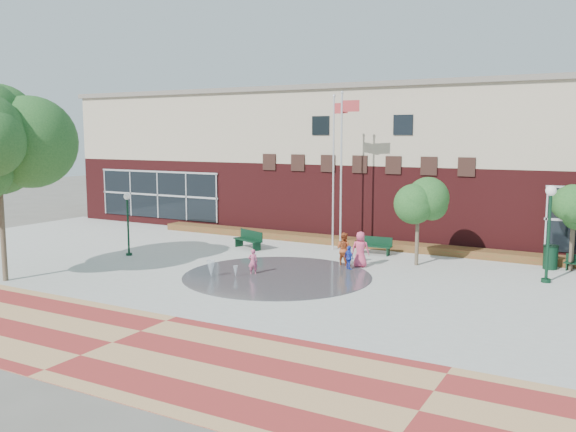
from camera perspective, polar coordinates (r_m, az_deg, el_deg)
The scene contains 21 objects.
ground at distance 24.77m, azimuth -4.52°, elevation -7.05°, with size 120.00×120.00×0.00m, color #666056.
plaza_concrete at distance 28.10m, azimuth 0.00°, elevation -5.25°, with size 46.00×18.00×0.01m, color #A8A8A0.
paver_band at distance 19.58m, azimuth -16.11°, elevation -11.34°, with size 46.00×6.00×0.01m, color maroon.
splash_pad at distance 27.25m, azimuth -1.02°, elevation -5.66°, with size 8.40×8.40×0.01m, color #383A3D.
library_building at distance 39.76m, azimuth 9.49°, elevation 5.18°, with size 44.40×10.40×9.20m.
flower_bed at distance 34.81m, azimuth 6.08°, elevation -2.79°, with size 26.00×1.20×0.40m, color maroon.
flagpole_left at distance 32.94m, azimuth 4.34°, elevation 4.82°, with size 0.97×0.29×8.38m.
flagpole_right at distance 32.50m, azimuth 5.09°, elevation 4.95°, with size 1.05×0.17×8.53m.
lamp_left at distance 32.55m, azimuth -14.77°, elevation -0.09°, with size 0.35×0.35×3.29m.
lamp_right at distance 27.87m, azimuth 23.25°, elevation -0.58°, with size 0.44×0.44×4.16m.
bench_left at distance 33.67m, azimuth -3.75°, elevation -2.55°, with size 2.09×1.29×1.02m.
bench_mid at distance 32.33m, azimuth 8.03°, elevation -3.08°, with size 1.91×0.65×0.94m.
trash_can at distance 31.05m, azimuth 23.35°, elevation -3.56°, with size 0.70×0.70×1.15m.
tree_mid at distance 29.63m, azimuth 12.08°, elevation 1.49°, with size 2.60×2.60×4.38m.
tree_small_right at distance 30.83m, azimuth 25.21°, elevation 0.65°, with size 2.34×2.34×3.99m.
water_jet_a at distance 27.17m, azimuth -7.20°, elevation -5.77°, with size 0.39×0.39×0.75m, color white.
water_jet_b at distance 27.11m, azimuth -4.93°, elevation -5.77°, with size 0.22×0.22×0.50m, color white.
child_splash at distance 27.51m, azimuth -3.30°, elevation -4.31°, with size 0.43×0.28×1.17m, color #C84F75.
adult_red at distance 29.41m, azimuth 5.23°, elevation -3.10°, with size 0.79×0.61×1.62m, color #AA4A23.
adult_pink at distance 29.12m, azimuth 6.79°, elevation -3.13°, with size 0.84×0.55×1.72m, color #D54367.
child_blue at distance 28.53m, azimuth 5.73°, elevation -3.92°, with size 0.67×0.28×1.15m, color #213BB9.
Camera 1 is at (13.27, -19.96, 6.26)m, focal length 38.00 mm.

